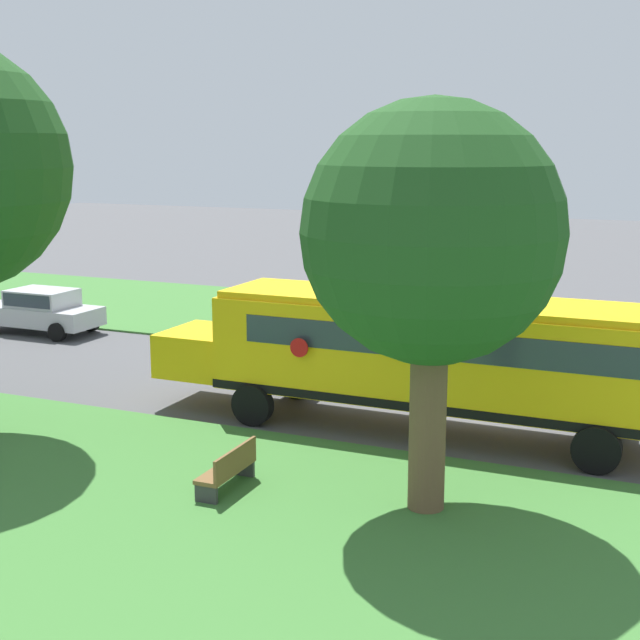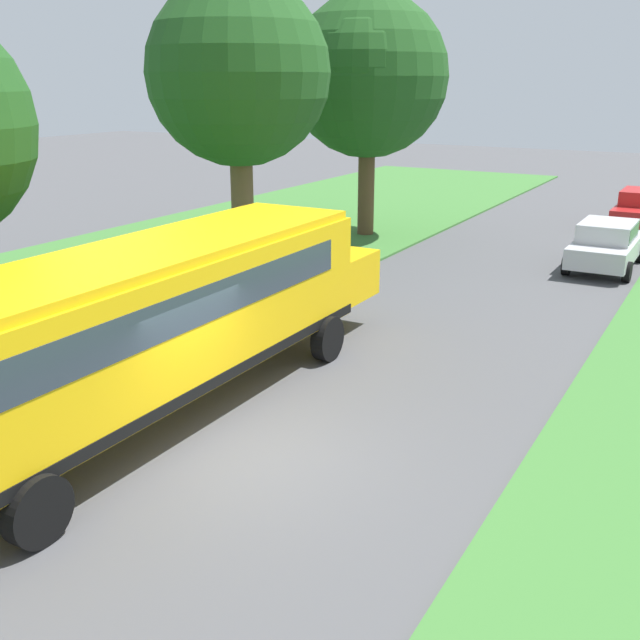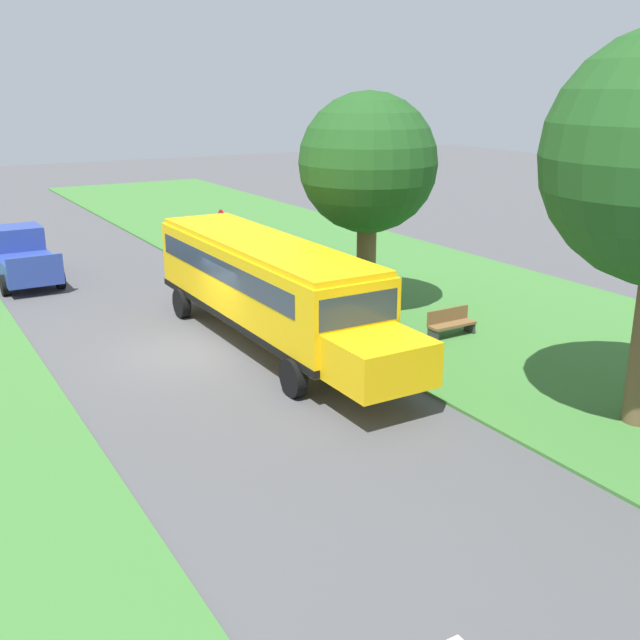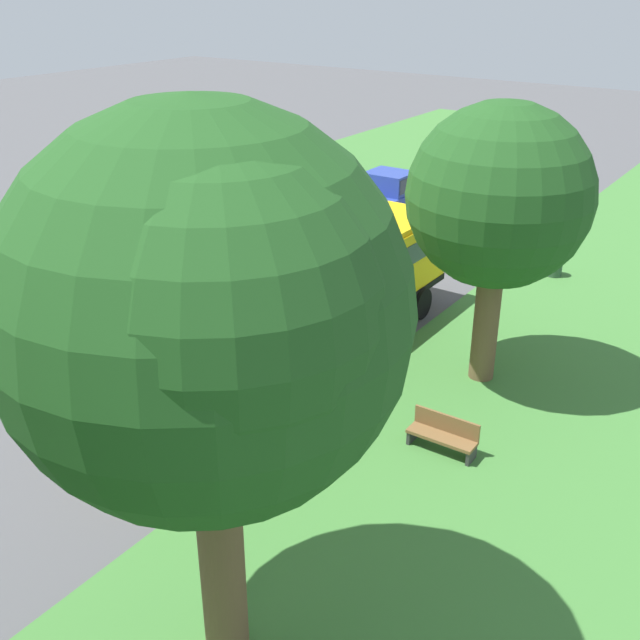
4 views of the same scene
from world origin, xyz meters
name	(u,v)px [view 1 (image 1 of 4)]	position (x,y,z in m)	size (l,w,h in m)	color
ground_plane	(474,408)	(0.00, 0.00, 0.00)	(120.00, 120.00, 0.00)	#4C4C4F
grass_verge	(315,579)	(-10.00, 0.00, 0.04)	(12.00, 80.00, 0.08)	#3D7533
grass_far_side	(538,337)	(9.00, 0.00, 0.04)	(10.00, 80.00, 0.07)	#3D7533
school_bus	(428,350)	(-2.26, 0.59, 1.92)	(2.84, 12.42, 3.16)	yellow
car_silver_nearest	(41,308)	(2.80, 16.27, 0.88)	(2.02, 4.40, 1.56)	#B7B7BC
oak_tree_beside_bus	(435,236)	(-6.74, -0.82, 5.04)	(4.59, 4.59, 7.40)	brown
park_bench	(229,470)	(-7.43, 2.95, 0.47)	(1.61, 0.52, 0.92)	brown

